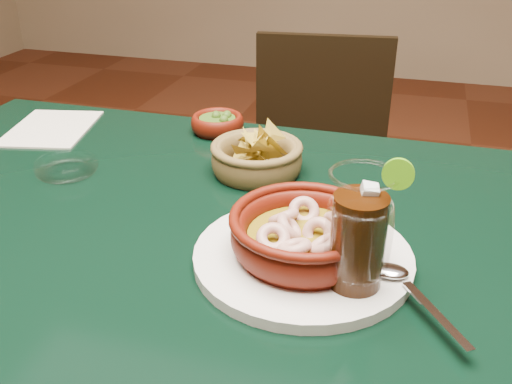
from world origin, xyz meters
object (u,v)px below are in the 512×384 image
(dining_table, at_px, (179,260))
(cola_drink, at_px, (358,238))
(shrimp_plate, at_px, (304,240))
(dining_chair, at_px, (316,182))
(chip_basket, at_px, (257,157))

(dining_table, bearing_deg, cola_drink, -24.77)
(dining_table, relative_size, shrimp_plate, 3.30)
(dining_table, distance_m, shrimp_plate, 0.28)
(dining_table, xyz_separation_m, dining_chair, (0.11, 0.70, -0.18))
(shrimp_plate, bearing_deg, dining_chair, 98.69)
(shrimp_plate, distance_m, chip_basket, 0.29)
(cola_drink, bearing_deg, chip_basket, 125.25)
(chip_basket, bearing_deg, cola_drink, -54.75)
(dining_table, distance_m, dining_chair, 0.73)
(dining_chair, distance_m, chip_basket, 0.62)
(dining_chair, bearing_deg, chip_basket, -91.87)
(dining_chair, relative_size, cola_drink, 4.54)
(dining_chair, height_order, cola_drink, cola_drink)
(chip_basket, bearing_deg, shrimp_plate, -61.18)
(dining_chair, xyz_separation_m, chip_basket, (-0.02, -0.54, 0.31))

